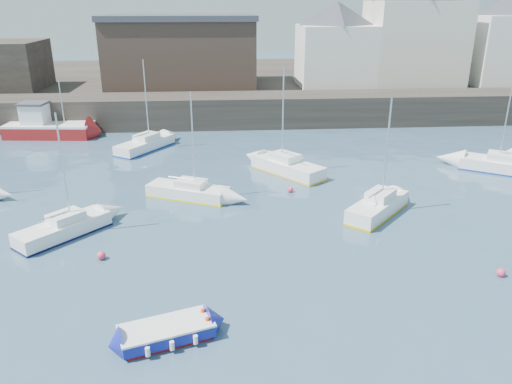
{
  "coord_description": "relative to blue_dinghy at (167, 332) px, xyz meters",
  "views": [
    {
      "loc": [
        -1.99,
        -14.79,
        11.88
      ],
      "look_at": [
        0.0,
        12.0,
        1.5
      ],
      "focal_mm": 35.0,
      "sensor_mm": 36.0,
      "label": 1
    }
  ],
  "objects": [
    {
      "name": "bldg_east_b",
      "position": [
        35.16,
        40.7,
        7.5
      ],
      "size": [
        11.88,
        11.88,
        9.95
      ],
      "color": "white",
      "rests_on": "land_strip"
    },
    {
      "name": "buoy_mid",
      "position": [
        14.88,
        3.52,
        -0.37
      ],
      "size": [
        0.41,
        0.41,
        0.41
      ],
      "primitive_type": "sphere",
      "color": "#F3385D",
      "rests_on": "ground"
    },
    {
      "name": "sailboat_b",
      "position": [
        0.05,
        14.42,
        0.08
      ],
      "size": [
        5.51,
        3.71,
        6.8
      ],
      "color": "white",
      "rests_on": "ground"
    },
    {
      "name": "fishing_boat",
      "position": [
        -13.76,
        30.72,
        0.63
      ],
      "size": [
        8.0,
        3.62,
        5.14
      ],
      "color": "maroon",
      "rests_on": "ground"
    },
    {
      "name": "bldg_east_d",
      "position": [
        15.16,
        40.7,
        7.0
      ],
      "size": [
        11.14,
        11.14,
        8.95
      ],
      "color": "white",
      "rests_on": "land_strip"
    },
    {
      "name": "blue_dinghy",
      "position": [
        0.0,
        0.0,
        0.0
      ],
      "size": [
        3.74,
        2.5,
        0.66
      ],
      "color": "maroon",
      "rests_on": "ground"
    },
    {
      "name": "sailboat_a",
      "position": [
        -6.31,
        9.27,
        0.1
      ],
      "size": [
        4.65,
        4.85,
        6.63
      ],
      "color": "white",
      "rests_on": "ground"
    },
    {
      "name": "buoy_near",
      "position": [
        -3.78,
        6.51,
        -0.37
      ],
      "size": [
        0.43,
        0.43,
        0.43
      ],
      "primitive_type": "sphere",
      "color": "#F3385D",
      "rests_on": "ground"
    },
    {
      "name": "buoy_far",
      "position": [
        6.72,
        14.89,
        -0.37
      ],
      "size": [
        0.4,
        0.4,
        0.4
      ],
      "primitive_type": "sphere",
      "color": "#F3385D",
      "rests_on": "ground"
    },
    {
      "name": "warehouse",
      "position": [
        -1.84,
        42.2,
        6.25
      ],
      "size": [
        16.4,
        10.4,
        7.6
      ],
      "color": "#3D2D26",
      "rests_on": "land_strip"
    },
    {
      "name": "sailboat_c",
      "position": [
        11.34,
        10.85,
        0.16
      ],
      "size": [
        4.72,
        4.94,
        6.82
      ],
      "color": "white",
      "rests_on": "ground"
    },
    {
      "name": "quay_wall",
      "position": [
        4.16,
        34.2,
        1.13
      ],
      "size": [
        90.0,
        5.0,
        3.0
      ],
      "primitive_type": "cube",
      "color": "#28231E",
      "rests_on": "ground"
    },
    {
      "name": "sailboat_d",
      "position": [
        23.13,
        17.73,
        0.14
      ],
      "size": [
        6.59,
        5.29,
        8.3
      ],
      "color": "white",
      "rests_on": "ground"
    },
    {
      "name": "bldg_east_a",
      "position": [
        24.16,
        41.2,
        8.44
      ],
      "size": [
        13.36,
        13.36,
        11.8
      ],
      "color": "beige",
      "rests_on": "land_strip"
    },
    {
      "name": "water",
      "position": [
        4.16,
        -0.8,
        -0.37
      ],
      "size": [
        220.0,
        220.0,
        0.0
      ],
      "primitive_type": "plane",
      "color": "#2D4760",
      "rests_on": "ground"
    },
    {
      "name": "sailboat_f",
      "position": [
        7.0,
        18.62,
        0.17
      ],
      "size": [
        5.15,
        5.79,
        7.67
      ],
      "color": "white",
      "rests_on": "ground"
    },
    {
      "name": "land_strip",
      "position": [
        4.16,
        52.2,
        1.03
      ],
      "size": [
        90.0,
        32.0,
        2.8
      ],
      "primitive_type": "cube",
      "color": "#28231E",
      "rests_on": "ground"
    },
    {
      "name": "sailboat_h",
      "position": [
        -4.15,
        25.73,
        0.12
      ],
      "size": [
        4.73,
        5.8,
        7.4
      ],
      "color": "white",
      "rests_on": "ground"
    }
  ]
}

